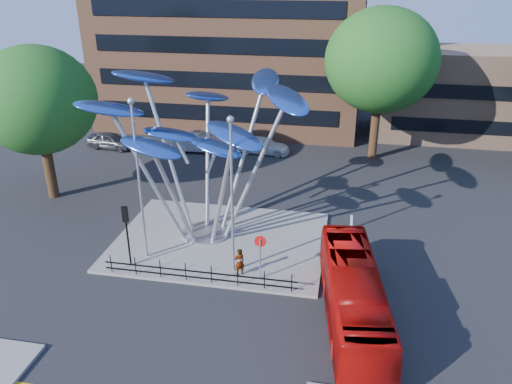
% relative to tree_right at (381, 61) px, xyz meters
% --- Properties ---
extents(ground, '(120.00, 120.00, 0.00)m').
position_rel_tree_right_xyz_m(ground, '(-8.00, -22.00, -8.04)').
color(ground, black).
rests_on(ground, ground).
extents(traffic_island, '(12.00, 9.00, 0.15)m').
position_rel_tree_right_xyz_m(traffic_island, '(-9.00, -16.00, -7.96)').
color(traffic_island, slate).
rests_on(traffic_island, ground).
extents(low_building_near, '(15.00, 8.00, 8.00)m').
position_rel_tree_right_xyz_m(low_building_near, '(8.00, 8.00, -4.04)').
color(low_building_near, '#A87E63').
rests_on(low_building_near, ground).
extents(tree_right, '(8.80, 8.80, 12.11)m').
position_rel_tree_right_xyz_m(tree_right, '(0.00, 0.00, 0.00)').
color(tree_right, black).
rests_on(tree_right, ground).
extents(tree_left, '(7.60, 7.60, 10.32)m').
position_rel_tree_right_xyz_m(tree_left, '(-22.00, -12.00, -1.24)').
color(tree_left, black).
rests_on(tree_left, ground).
extents(leaf_sculpture, '(12.72, 9.54, 9.51)m').
position_rel_tree_right_xyz_m(leaf_sculpture, '(-10.07, -15.32, -1.16)').
color(leaf_sculpture, '#9EA0A5').
rests_on(leaf_sculpture, traffic_island).
extents(street_lamp_left, '(0.36, 0.36, 8.80)m').
position_rel_tree_right_xyz_m(street_lamp_left, '(-12.50, -18.50, -2.68)').
color(street_lamp_left, '#9EA0A5').
rests_on(street_lamp_left, traffic_island).
extents(street_lamp_right, '(0.36, 0.36, 8.30)m').
position_rel_tree_right_xyz_m(street_lamp_right, '(-7.50, -19.00, -2.94)').
color(street_lamp_right, '#9EA0A5').
rests_on(street_lamp_right, traffic_island).
extents(traffic_light_island, '(0.28, 0.18, 3.42)m').
position_rel_tree_right_xyz_m(traffic_light_island, '(-13.00, -19.50, -5.42)').
color(traffic_light_island, black).
rests_on(traffic_light_island, traffic_island).
extents(no_entry_sign_island, '(0.60, 0.10, 2.45)m').
position_rel_tree_right_xyz_m(no_entry_sign_island, '(-6.00, -19.48, -6.22)').
color(no_entry_sign_island, '#9EA0A5').
rests_on(no_entry_sign_island, traffic_island).
extents(pedestrian_railing_front, '(10.00, 0.06, 1.00)m').
position_rel_tree_right_xyz_m(pedestrian_railing_front, '(-9.00, -20.30, -7.48)').
color(pedestrian_railing_front, black).
rests_on(pedestrian_railing_front, traffic_island).
extents(red_bus, '(3.51, 9.76, 2.66)m').
position_rel_tree_right_xyz_m(red_bus, '(-1.40, -21.72, -6.71)').
color(red_bus, '#9C0907').
rests_on(red_bus, ground).
extents(pedestrian, '(0.66, 0.62, 1.52)m').
position_rel_tree_right_xyz_m(pedestrian, '(-7.10, -19.35, -7.13)').
color(pedestrian, gray).
rests_on(pedestrian, traffic_island).
extents(parked_car_left, '(4.40, 2.17, 1.44)m').
position_rel_tree_right_xyz_m(parked_car_left, '(-22.61, -1.73, -7.32)').
color(parked_car_left, '#3C3D44').
rests_on(parked_car_left, ground).
extents(parked_car_mid, '(5.10, 2.03, 1.65)m').
position_rel_tree_right_xyz_m(parked_car_mid, '(-14.55, -1.04, -7.21)').
color(parked_car_mid, '#B8BCC0').
rests_on(parked_car_mid, ground).
extents(parked_car_right, '(4.71, 2.25, 1.32)m').
position_rel_tree_right_xyz_m(parked_car_right, '(-9.18, -0.40, -7.37)').
color(parked_car_right, silver).
rests_on(parked_car_right, ground).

